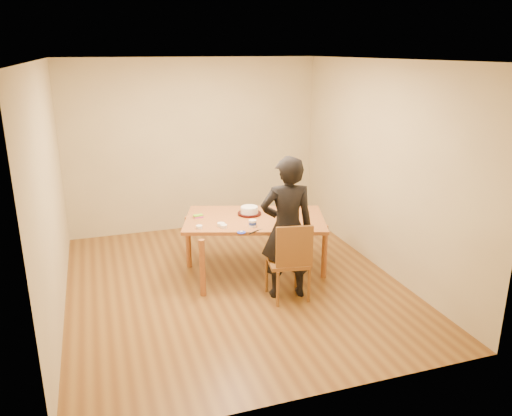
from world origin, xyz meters
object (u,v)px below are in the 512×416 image
object	(u,v)px
dining_chair	(288,261)
dining_table	(255,220)
person	(287,228)
cake	(249,210)
cake_plate	(249,214)

from	to	relation	value
dining_chair	dining_table	bearing A→B (deg)	111.09
person	dining_table	bearing A→B (deg)	-69.73
person	cake	bearing A→B (deg)	-70.20
dining_chair	person	xyz separation A→B (m)	(0.00, 0.05, 0.40)
cake_plate	person	size ratio (longest dim) A/B	0.18
dining_table	dining_chair	world-z (taller)	dining_table
dining_chair	cake_plate	size ratio (longest dim) A/B	1.46
dining_chair	cake	world-z (taller)	cake
cake_plate	dining_table	bearing A→B (deg)	-81.13
dining_table	cake	distance (m)	0.18
cake_plate	person	world-z (taller)	person
dining_chair	person	distance (m)	0.40
dining_chair	cake	distance (m)	1.01
dining_chair	person	size ratio (longest dim) A/B	0.26
cake_plate	person	distance (m)	0.91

